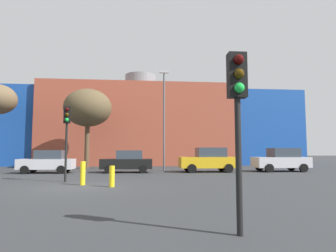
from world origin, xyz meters
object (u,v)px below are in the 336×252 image
Objects in this scene: traffic_light_island at (67,126)px; parked_car_3 at (208,160)px; traffic_light_near_right at (238,99)px; street_lamp at (164,114)px; bollard_yellow_1 at (112,176)px; parked_car_1 at (48,162)px; bollard_yellow_0 at (83,173)px; bare_tree_0 at (88,108)px; parked_car_2 at (127,162)px; parked_car_4 at (281,160)px.

parked_car_3 is at bearing 115.21° from traffic_light_island.
street_lamp reaches higher than traffic_light_near_right.
parked_car_1 is at bearing 121.19° from bollard_yellow_1.
street_lamp is at bearing 65.28° from bollard_yellow_0.
bare_tree_0 is at bearing -108.91° from parked_car_1.
parked_car_3 is at bearing 45.74° from bollard_yellow_0.
bollard_yellow_0 is at bearing 116.30° from parked_car_1.
traffic_light_island is (-9.27, -6.72, 2.00)m from parked_car_3.
bare_tree_0 reaches higher than traffic_light_near_right.
parked_car_1 is 12.18m from parked_car_3.
traffic_light_near_right is 3.75× the size of bollard_yellow_1.
parked_car_1 is 1.01× the size of parked_car_2.
bollard_yellow_0 is (1.19, -1.57, -2.38)m from traffic_light_island.
parked_car_1 is 1.10× the size of traffic_light_near_right.
traffic_light_island is 10.76m from street_lamp.
bollard_yellow_1 is (5.56, -9.18, -0.37)m from parked_car_1.
parked_car_4 is at bearing -180.00° from parked_car_3.
parked_car_2 is 3.46× the size of bollard_yellow_0.
bollard_yellow_1 is at bearing -106.39° from street_lamp.
traffic_light_island is (-2.96, -6.72, 2.11)m from parked_car_2.
traffic_light_near_right reaches higher than parked_car_3.
parked_car_1 is 0.46× the size of street_lamp.
parked_car_2 is at bearing 77.96° from bollard_yellow_0.
parked_car_2 is 4.10× the size of bollard_yellow_1.
traffic_light_near_right is (2.83, -17.29, 1.78)m from parked_car_2.
bollard_yellow_0 is at bearing -114.72° from street_lamp.
traffic_light_island reaches higher than parked_car_4.
traffic_light_near_right is 0.41× the size of street_lamp.
bollard_yellow_0 is at bearing 77.96° from parked_car_2.
traffic_light_near_right is at bearing -73.34° from bare_tree_0.
traffic_light_near_right is 10.31m from bollard_yellow_0.
traffic_light_island reaches higher than parked_car_2.
parked_car_4 is 0.57× the size of bare_tree_0.
street_lamp is (0.16, 19.34, 2.21)m from traffic_light_near_right.
parked_car_2 is at bearing 145.53° from traffic_light_island.
parked_car_3 reaches higher than parked_car_4.
parked_car_4 is (18.16, -0.00, 0.09)m from parked_car_1.
parked_car_3 is 0.58× the size of bare_tree_0.
parked_car_2 is 0.97× the size of traffic_light_island.
bollard_yellow_0 is 12.16m from street_lamp.
parked_car_2 is 0.88× the size of parked_car_3.
street_lamp reaches higher than parked_car_1.
street_lamp is at bearing -26.23° from bare_tree_0.
parked_car_4 is 0.50× the size of street_lamp.
bollard_yellow_1 is 0.11× the size of street_lamp.
parked_car_4 is (12.30, 0.00, 0.09)m from parked_car_2.
parked_car_2 is 0.45× the size of street_lamp.
traffic_light_island reaches higher than bollard_yellow_0.
traffic_light_near_right is 8.95m from bollard_yellow_1.
traffic_light_near_right is at bearing 116.70° from parked_car_1.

